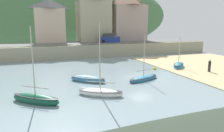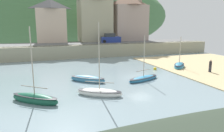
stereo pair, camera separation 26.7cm
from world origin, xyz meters
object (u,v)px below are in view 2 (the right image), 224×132
object	(u,v)px
sailboat_nearest_shore	(179,66)
church_with_spire	(135,7)
parked_car_near_slipway	(111,39)
waterfront_building_left	(51,20)
waterfront_building_centre	(95,16)
motorboat_with_cabin	(88,79)
person_on_slipway	(210,65)
sailboat_tall_mast	(99,92)
sailboat_far_left	(35,99)
rowboat_small_beached	(143,78)
waterfront_building_right	(129,18)
mooring_buoy	(155,69)

from	to	relation	value
sailboat_nearest_shore	church_with_spire	bearing A→B (deg)	32.80
sailboat_nearest_shore	parked_car_near_slipway	bearing A→B (deg)	57.84
waterfront_building_left	church_with_spire	world-z (taller)	church_with_spire
waterfront_building_centre	motorboat_with_cabin	size ratio (longest dim) A/B	2.84
motorboat_with_cabin	person_on_slipway	world-z (taller)	person_on_slipway
waterfront_building_left	church_with_spire	distance (m)	21.97
sailboat_tall_mast	sailboat_nearest_shore	size ratio (longest dim) A/B	1.39
sailboat_tall_mast	parked_car_near_slipway	world-z (taller)	sailboat_tall_mast
waterfront_building_left	sailboat_far_left	distance (m)	30.76
waterfront_building_centre	rowboat_small_beached	size ratio (longest dim) A/B	2.14
sailboat_nearest_shore	person_on_slipway	world-z (taller)	sailboat_nearest_shore
waterfront_building_right	sailboat_tall_mast	world-z (taller)	waterfront_building_right
church_with_spire	person_on_slipway	distance (m)	31.75
waterfront_building_right	church_with_spire	size ratio (longest dim) A/B	0.64
rowboat_small_beached	person_on_slipway	xyz separation A→B (m)	(9.95, 0.53, 0.76)
waterfront_building_right	person_on_slipway	xyz separation A→B (m)	(0.32, -26.08, -6.63)
waterfront_building_centre	rowboat_small_beached	xyz separation A→B (m)	(-1.23, -26.61, -7.81)
person_on_slipway	motorboat_with_cabin	bearing A→B (deg)	176.42
waterfront_building_right	person_on_slipway	bearing A→B (deg)	-89.30
waterfront_building_left	motorboat_with_cabin	bearing A→B (deg)	-84.92
waterfront_building_left	church_with_spire	size ratio (longest dim) A/B	0.56
sailboat_nearest_shore	rowboat_small_beached	size ratio (longest dim) A/B	0.91
waterfront_building_right	church_with_spire	world-z (taller)	church_with_spire
church_with_spire	mooring_buoy	world-z (taller)	church_with_spire
sailboat_far_left	motorboat_with_cabin	size ratio (longest dim) A/B	1.61
waterfront_building_centre	mooring_buoy	bearing A→B (deg)	-82.57
sailboat_far_left	mooring_buoy	bearing A→B (deg)	65.40
person_on_slipway	church_with_spire	bearing A→B (deg)	84.25
rowboat_small_beached	waterfront_building_left	bearing A→B (deg)	87.42
sailboat_nearest_shore	mooring_buoy	world-z (taller)	sailboat_nearest_shore
rowboat_small_beached	parked_car_near_slipway	bearing A→B (deg)	61.02
person_on_slipway	sailboat_tall_mast	bearing A→B (deg)	-166.54
waterfront_building_left	rowboat_small_beached	size ratio (longest dim) A/B	1.73
waterfront_building_right	sailboat_nearest_shore	xyz separation A→B (m)	(-1.55, -22.17, -7.30)
sailboat_far_left	motorboat_with_cabin	xyz separation A→B (m)	(5.42, 4.79, -0.05)
motorboat_with_cabin	sailboat_far_left	bearing A→B (deg)	-99.33
church_with_spire	motorboat_with_cabin	xyz separation A→B (m)	(-19.06, -29.08, -10.40)
church_with_spire	rowboat_small_beached	distance (m)	34.84
sailboat_tall_mast	waterfront_building_centre	bearing A→B (deg)	107.31
waterfront_building_right	mooring_buoy	bearing A→B (deg)	-103.99
motorboat_with_cabin	waterfront_building_right	bearing A→B (deg)	97.13
waterfront_building_left	waterfront_building_right	world-z (taller)	waterfront_building_right
waterfront_building_right	person_on_slipway	world-z (taller)	waterfront_building_right
waterfront_building_right	rowboat_small_beached	xyz separation A→B (m)	(-9.63, -26.61, -7.39)
waterfront_building_right	motorboat_with_cabin	xyz separation A→B (m)	(-15.71, -25.08, -7.34)
waterfront_building_left	person_on_slipway	distance (m)	32.40
waterfront_building_centre	church_with_spire	size ratio (longest dim) A/B	0.69
waterfront_building_left	church_with_spire	xyz separation A→B (m)	(21.29, 4.00, 3.67)
waterfront_building_left	waterfront_building_right	xyz separation A→B (m)	(17.94, 0.00, 0.61)
parked_car_near_slipway	church_with_spire	bearing A→B (deg)	45.95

